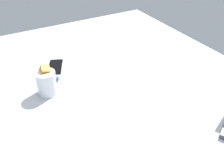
{
  "coord_description": "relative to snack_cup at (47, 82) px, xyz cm",
  "views": [
    {
      "loc": [
        76.44,
        -46.23,
        86.66
      ],
      "look_at": [
        0.65,
        -4.26,
        24.0
      ],
      "focal_mm": 38.92,
      "sensor_mm": 36.0,
      "label": 1
    }
  ],
  "objects": [
    {
      "name": "bed_mattress",
      "position": [
        15.09,
        28.88,
        -14.8
      ],
      "size": [
        180.0,
        140.0,
        18.0
      ],
      "primitive_type": "cube",
      "color": "#B7BCC6",
      "rests_on": "ground"
    },
    {
      "name": "snack_cup",
      "position": [
        0.0,
        0.0,
        0.0
      ],
      "size": [
        9.24,
        9.95,
        14.12
      ],
      "color": "silver",
      "rests_on": "bed_mattress"
    },
    {
      "name": "cell_phone",
      "position": [
        -19.5,
        9.6,
        -5.4
      ],
      "size": [
        15.55,
        11.85,
        0.8
      ],
      "primitive_type": "cube",
      "rotation": [
        0.0,
        0.0,
        1.16
      ],
      "color": "black",
      "rests_on": "bed_mattress"
    }
  ]
}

